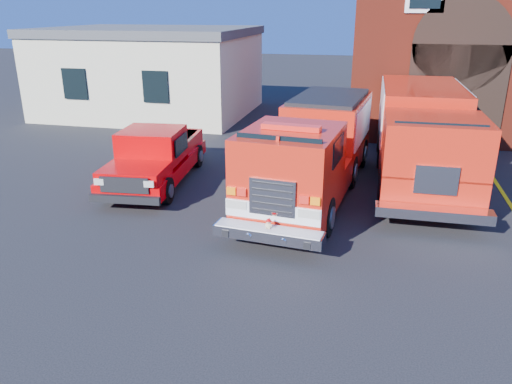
% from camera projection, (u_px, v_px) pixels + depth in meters
% --- Properties ---
extents(ground, '(100.00, 100.00, 0.00)m').
position_uv_depth(ground, '(267.00, 223.00, 13.02)').
color(ground, black).
rests_on(ground, ground).
extents(parking_stripe_mid, '(0.12, 3.00, 0.01)m').
position_uv_depth(parking_stripe_mid, '(502.00, 191.00, 15.25)').
color(parking_stripe_mid, yellow).
rests_on(parking_stripe_mid, ground).
extents(parking_stripe_far, '(0.12, 3.00, 0.01)m').
position_uv_depth(parking_stripe_far, '(484.00, 163.00, 17.99)').
color(parking_stripe_far, yellow).
rests_on(parking_stripe_far, ground).
extents(side_building, '(10.20, 8.20, 4.35)m').
position_uv_depth(side_building, '(152.00, 70.00, 26.07)').
color(side_building, beige).
rests_on(side_building, ground).
extents(fire_engine, '(3.24, 8.81, 2.65)m').
position_uv_depth(fire_engine, '(314.00, 149.00, 14.70)').
color(fire_engine, black).
rests_on(fire_engine, ground).
extents(pickup_truck, '(2.48, 5.63, 1.79)m').
position_uv_depth(pickup_truck, '(156.00, 157.00, 15.80)').
color(pickup_truck, black).
rests_on(pickup_truck, ground).
extents(secondary_truck, '(2.81, 8.76, 2.83)m').
position_uv_depth(secondary_truck, '(423.00, 132.00, 15.92)').
color(secondary_truck, black).
rests_on(secondary_truck, ground).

